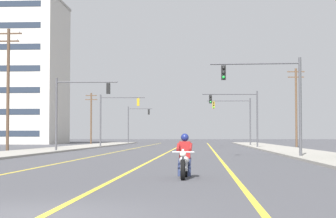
{
  "coord_description": "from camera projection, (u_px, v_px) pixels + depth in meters",
  "views": [
    {
      "loc": [
        2.98,
        -10.27,
        1.4
      ],
      "look_at": [
        0.97,
        25.66,
        3.0
      ],
      "focal_mm": 63.33,
      "sensor_mm": 36.0,
      "label": 1
    }
  ],
  "objects": [
    {
      "name": "traffic_signal_near_left",
      "position": [
        74.0,
        103.0,
        49.52
      ],
      "size": [
        5.25,
        0.37,
        6.2
      ],
      "color": "#47474C",
      "rests_on": "ground"
    },
    {
      "name": "lane_stripe_left",
      "position": [
        126.0,
        150.0,
        55.46
      ],
      "size": [
        0.16,
        100.0,
        0.01
      ],
      "primitive_type": "cube",
      "color": "yellow",
      "rests_on": "ground"
    },
    {
      "name": "sidewalk_kerb_left",
      "position": [
        42.0,
        151.0,
        50.84
      ],
      "size": [
        4.4,
        110.0,
        0.14
      ],
      "primitive_type": "cube",
      "color": "#9E998E",
      "rests_on": "ground"
    },
    {
      "name": "apartment_building_far_left_block",
      "position": [
        6.0,
        72.0,
        96.99
      ],
      "size": [
        18.33,
        14.24,
        23.51
      ],
      "color": "beige",
      "rests_on": "ground"
    },
    {
      "name": "utility_pole_right_far",
      "position": [
        296.0,
        105.0,
        71.02
      ],
      "size": [
        2.06,
        0.26,
        9.44
      ],
      "color": "brown",
      "rests_on": "ground"
    },
    {
      "name": "traffic_signal_mid_right",
      "position": [
        241.0,
        110.0,
        64.15
      ],
      "size": [
        6.04,
        0.62,
        6.2
      ],
      "color": "#47474C",
      "rests_on": "ground"
    },
    {
      "name": "lane_stripe_center",
      "position": [
        172.0,
        150.0,
        55.22
      ],
      "size": [
        0.16,
        100.0,
        0.01
      ],
      "primitive_type": "cube",
      "color": "yellow",
      "rests_on": "ground"
    },
    {
      "name": "lane_stripe_right",
      "position": [
        213.0,
        150.0,
        55.0
      ],
      "size": [
        0.16,
        100.0,
        0.01
      ],
      "primitive_type": "cube",
      "color": "yellow",
      "rests_on": "ground"
    },
    {
      "name": "motorcycle_with_rider",
      "position": [
        184.0,
        160.0,
        19.26
      ],
      "size": [
        0.7,
        2.19,
        1.46
      ],
      "color": "black",
      "rests_on": "ground"
    },
    {
      "name": "traffic_signal_near_right",
      "position": [
        273.0,
        91.0,
        36.57
      ],
      "size": [
        5.61,
        0.38,
        6.2
      ],
      "color": "#47474C",
      "rests_on": "ground"
    },
    {
      "name": "utility_pole_left_far",
      "position": [
        91.0,
        117.0,
        93.83
      ],
      "size": [
        1.92,
        0.26,
        8.1
      ],
      "color": "brown",
      "rests_on": "ground"
    },
    {
      "name": "traffic_signal_far_right",
      "position": [
        237.0,
        114.0,
        76.35
      ],
      "size": [
        5.62,
        0.37,
        6.2
      ],
      "color": "#47474C",
      "rests_on": "ground"
    },
    {
      "name": "ground_plane",
      "position": [
        31.0,
        215.0,
        10.34
      ],
      "size": [
        400.0,
        400.0,
        0.0
      ],
      "primitive_type": "plane",
      "color": "#47474C"
    },
    {
      "name": "traffic_signal_mid_left",
      "position": [
        114.0,
        112.0,
        69.78
      ],
      "size": [
        5.32,
        0.53,
        6.2
      ],
      "color": "#47474C",
      "rests_on": "ground"
    },
    {
      "name": "sidewalk_kerb_right",
      "position": [
        292.0,
        151.0,
        49.65
      ],
      "size": [
        4.4,
        110.0,
        0.14
      ],
      "primitive_type": "cube",
      "color": "#9E998E",
      "rests_on": "ground"
    },
    {
      "name": "utility_pole_left_near",
      "position": [
        8.0,
        86.0,
        49.99
      ],
      "size": [
        2.23,
        0.26,
        10.42
      ],
      "color": "#4C3828",
      "rests_on": "ground"
    },
    {
      "name": "traffic_signal_far_left",
      "position": [
        135.0,
        119.0,
        99.07
      ],
      "size": [
        4.12,
        0.55,
        6.2
      ],
      "color": "#47474C",
      "rests_on": "ground"
    }
  ]
}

